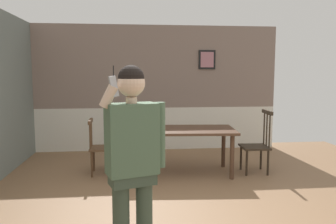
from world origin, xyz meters
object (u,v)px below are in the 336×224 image
at_px(chair_near_window, 100,147).
at_px(person_figure, 133,154).
at_px(chair_by_doorway, 257,144).
at_px(dining_table, 179,134).

relative_size(chair_near_window, person_figure, 0.53).
relative_size(chair_by_doorway, person_figure, 0.61).
height_order(dining_table, chair_by_doorway, chair_by_doorway).
xyz_separation_m(chair_near_window, chair_by_doorway, (2.58, -0.19, 0.03)).
relative_size(dining_table, person_figure, 1.09).
height_order(chair_near_window, chair_by_doorway, chair_by_doorway).
bearing_deg(chair_by_doorway, dining_table, 88.74).
bearing_deg(person_figure, dining_table, -124.09).
bearing_deg(dining_table, person_figure, -105.83).
xyz_separation_m(dining_table, chair_by_doorway, (1.29, -0.10, -0.18)).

